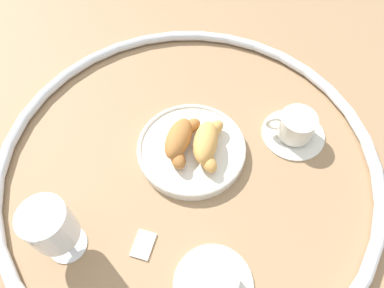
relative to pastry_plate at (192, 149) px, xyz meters
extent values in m
plane|color=#997551|center=(0.02, 0.00, -0.01)|extent=(2.20, 2.20, 0.00)
torus|color=silver|center=(0.02, 0.00, 0.00)|extent=(0.78, 0.78, 0.02)
cylinder|color=silver|center=(0.00, 0.00, 0.00)|extent=(0.23, 0.23, 0.02)
torus|color=silver|center=(0.00, 0.00, 0.01)|extent=(0.23, 0.23, 0.01)
ellipsoid|color=#AD6B33|center=(0.00, -0.03, 0.03)|extent=(0.10, 0.05, 0.04)
ellipsoid|color=#AD6B33|center=(0.05, -0.02, 0.02)|extent=(0.05, 0.05, 0.03)
ellipsoid|color=#AD6B33|center=(-0.04, -0.01, 0.02)|extent=(0.05, 0.05, 0.03)
ellipsoid|color=#D6994C|center=(0.00, 0.03, 0.03)|extent=(0.10, 0.06, 0.04)
ellipsoid|color=#D6994C|center=(0.04, 0.04, 0.02)|extent=(0.05, 0.05, 0.03)
ellipsoid|color=#D6994C|center=(-0.05, 0.04, 0.02)|extent=(0.05, 0.05, 0.03)
cylinder|color=silver|center=(0.25, 0.11, -0.01)|extent=(0.14, 0.14, 0.01)
cylinder|color=silver|center=(0.25, 0.11, 0.02)|extent=(0.08, 0.08, 0.05)
cylinder|color=#937A60|center=(0.25, 0.11, 0.04)|extent=(0.07, 0.07, 0.01)
cylinder|color=silver|center=(-0.10, 0.20, -0.01)|extent=(0.14, 0.14, 0.01)
cylinder|color=silver|center=(-0.10, 0.20, 0.02)|extent=(0.08, 0.08, 0.05)
cylinder|color=#937A60|center=(-0.10, 0.20, 0.04)|extent=(0.07, 0.07, 0.01)
torus|color=silver|center=(-0.09, 0.16, 0.03)|extent=(0.02, 0.04, 0.04)
cylinder|color=white|center=(0.25, -0.16, -0.01)|extent=(0.07, 0.07, 0.01)
cylinder|color=white|center=(0.25, -0.16, 0.02)|extent=(0.01, 0.01, 0.05)
cylinder|color=white|center=(0.25, -0.16, 0.09)|extent=(0.08, 0.08, 0.08)
cylinder|color=yellow|center=(0.25, -0.16, 0.08)|extent=(0.07, 0.07, 0.07)
cube|color=white|center=(0.21, -0.03, -0.01)|extent=(0.05, 0.03, 0.01)
camera|label=1|loc=(0.37, 0.10, 0.60)|focal=32.12mm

